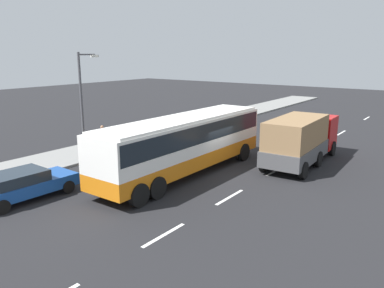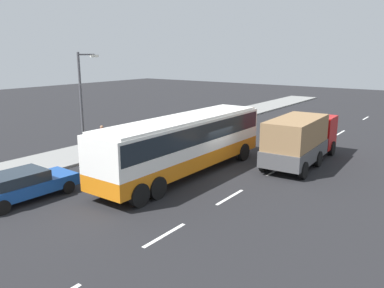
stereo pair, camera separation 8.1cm
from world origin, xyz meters
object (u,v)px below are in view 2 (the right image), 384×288
Objects in this scene: coach_bus at (185,139)px; pedestrian_near_curb at (102,136)px; car_blue_saloon at (24,184)px; cargo_truck at (301,138)px; street_lamp at (83,98)px.

pedestrian_near_curb is at bearing 84.36° from coach_bus.
coach_bus reaches higher than pedestrian_near_curb.
car_blue_saloon is at bearing -18.36° from pedestrian_near_curb.
car_blue_saloon is 9.20m from pedestrian_near_curb.
cargo_truck is at bearing 68.88° from pedestrian_near_curb.
cargo_truck is (6.01, -4.45, -0.42)m from coach_bus.
cargo_truck reaches higher than car_blue_saloon.
car_blue_saloon is 7.79m from street_lamp.
cargo_truck is 13.29m from pedestrian_near_curb.
pedestrian_near_curb is (0.82, 7.78, -0.91)m from coach_bus.
car_blue_saloon is (-13.47, 8.23, -0.87)m from cargo_truck.
cargo_truck is at bearing -58.11° from street_lamp.
pedestrian_near_curb is at bearing 110.68° from cargo_truck.
coach_bus is 7.42m from street_lamp.
street_lamp is at bearing 119.57° from cargo_truck.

